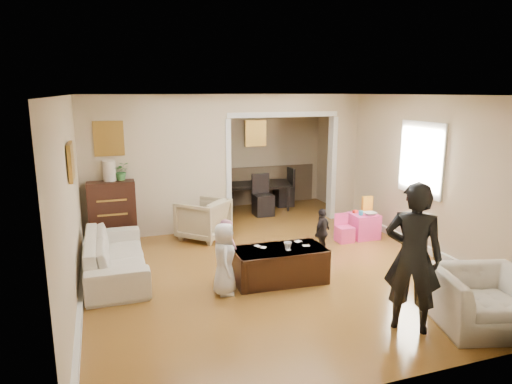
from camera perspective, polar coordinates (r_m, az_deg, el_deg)
name	(u,v)px	position (r m, az deg, el deg)	size (l,w,h in m)	color
floor	(260,257)	(7.53, 0.50, -8.14)	(7.00, 7.00, 0.00)	#AA6E2C
partition_left	(158,166)	(8.61, -12.22, 3.15)	(2.75, 0.18, 2.60)	#C1A88D
partition_right	(342,157)	(9.82, 10.72, 4.34)	(0.55, 0.18, 2.60)	#C1A88D
partition_header	(282,103)	(9.13, 3.33, 11.02)	(2.22, 0.18, 0.35)	#C1A88D
window_pane	(422,159)	(8.13, 20.03, 3.93)	(0.03, 0.95, 1.10)	white
framed_art_partition	(109,139)	(8.39, -17.94, 6.38)	(0.45, 0.03, 0.55)	brown
framed_art_sofa_wall	(71,161)	(6.12, -22.16, 3.56)	(0.03, 0.55, 0.40)	brown
framed_art_alcove	(256,133)	(10.71, -0.06, 7.36)	(0.45, 0.03, 0.55)	brown
sofa	(116,255)	(7.03, -17.16, -7.57)	(2.10, 0.82, 0.61)	silver
armchair_back	(203,219)	(8.41, -6.62, -3.38)	(0.78, 0.81, 0.73)	tan
armchair_front	(483,300)	(5.91, 26.51, -12.02)	(1.02, 0.89, 0.66)	silver
dresser	(112,211)	(8.53, -17.55, -2.33)	(0.81, 0.46, 1.12)	black
table_lamp	(109,171)	(8.38, -17.87, 2.55)	(0.22, 0.22, 0.36)	beige
potted_plant	(121,171)	(8.39, -16.50, 2.52)	(0.29, 0.25, 0.32)	#397634
coffee_table	(280,265)	(6.57, 2.98, -9.06)	(1.29, 0.64, 0.48)	#321B10
coffee_cup	(288,246)	(6.46, 4.00, -6.70)	(0.11, 0.11, 0.10)	silver
play_table	(363,226)	(8.67, 13.30, -4.12)	(0.47, 0.47, 0.45)	#FF439F
cereal_box	(367,204)	(8.72, 13.74, -1.49)	(0.20, 0.07, 0.30)	yellow
cyan_cup	(361,213)	(8.50, 12.99, -2.56)	(0.08, 0.08, 0.08)	#26B9C1
toy_block	(355,212)	(8.64, 12.28, -2.40)	(0.08, 0.06, 0.05)	red
play_bowl	(370,214)	(8.53, 14.09, -2.66)	(0.23, 0.23, 0.06)	silver
dining_table	(254,196)	(10.53, -0.30, -0.48)	(1.67, 0.93, 0.59)	black
adult_person	(413,257)	(5.38, 19.04, -7.72)	(0.62, 0.41, 1.71)	black
child_kneel_a	(224,259)	(6.10, -3.98, -8.33)	(0.48, 0.31, 0.98)	silver
child_kneel_b	(226,250)	(6.55, -3.73, -7.20)	(0.43, 0.34, 0.89)	#CE8197
child_toddler	(322,232)	(7.58, 8.27, -4.98)	(0.46, 0.19, 0.79)	black
craft_papers	(284,246)	(6.61, 3.52, -6.70)	(0.77, 0.38, 0.00)	white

